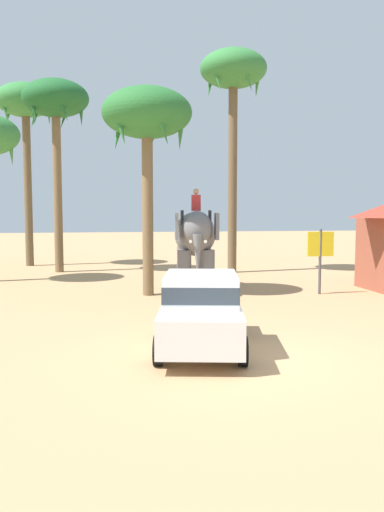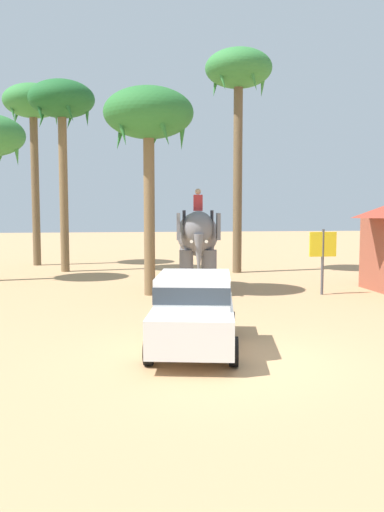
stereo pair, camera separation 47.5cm
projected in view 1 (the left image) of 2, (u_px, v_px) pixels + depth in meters
name	position (u px, v px, depth m)	size (l,w,h in m)	color
ground_plane	(240.00, 358.00, 10.99)	(120.00, 120.00, 0.00)	tan
car_sedan_foreground	(201.00, 308.00, 11.62)	(2.43, 4.34, 1.70)	white
elephant_with_mahout	(195.00, 238.00, 20.19)	(1.99, 3.97, 3.88)	slate
palm_tree_behind_elephant	(26.00, 107.00, 28.09)	(3.20, 3.20, 9.86)	brown
palm_tree_near_hut	(56.00, 105.00, 25.26)	(3.20, 3.20, 9.36)	brown
palm_tree_left_of_road	(233.00, 78.00, 24.98)	(3.20, 3.20, 10.70)	brown
palm_tree_far_back	(147.00, 118.00, 18.47)	(3.20, 3.20, 7.42)	brown
signboard_yellow	(320.00, 248.00, 19.12)	(1.00, 0.10, 2.40)	#4C4C51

